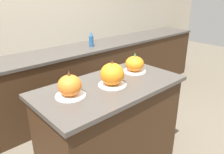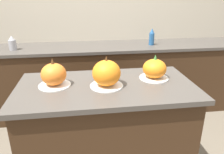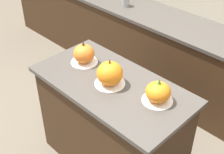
# 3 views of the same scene
# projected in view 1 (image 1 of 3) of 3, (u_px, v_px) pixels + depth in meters

# --- Properties ---
(wall_back) EXTENTS (8.00, 0.06, 2.50)m
(wall_back) POSITION_uv_depth(u_px,v_px,m) (28.00, 24.00, 2.78)
(wall_back) COLOR #B2A893
(wall_back) RESTS_ON ground_plane
(kitchen_island) EXTENTS (1.28, 0.67, 0.91)m
(kitchen_island) POSITION_uv_depth(u_px,v_px,m) (111.00, 130.00, 1.99)
(kitchen_island) COLOR #382314
(kitchen_island) RESTS_ON ground_plane
(back_counter) EXTENTS (6.00, 0.60, 0.90)m
(back_counter) POSITION_uv_depth(u_px,v_px,m) (47.00, 88.00, 2.85)
(back_counter) COLOR #382314
(back_counter) RESTS_ON ground_plane
(pumpkin_cake_left) EXTENTS (0.23, 0.23, 0.20)m
(pumpkin_cake_left) POSITION_uv_depth(u_px,v_px,m) (70.00, 86.00, 1.60)
(pumpkin_cake_left) COLOR white
(pumpkin_cake_left) RESTS_ON kitchen_island
(pumpkin_cake_center) EXTENTS (0.23, 0.23, 0.23)m
(pumpkin_cake_center) POSITION_uv_depth(u_px,v_px,m) (112.00, 75.00, 1.78)
(pumpkin_cake_center) COLOR white
(pumpkin_cake_center) RESTS_ON kitchen_island
(pumpkin_cake_right) EXTENTS (0.22, 0.22, 0.19)m
(pumpkin_cake_right) POSITION_uv_depth(u_px,v_px,m) (135.00, 64.00, 2.09)
(pumpkin_cake_right) COLOR white
(pumpkin_cake_right) RESTS_ON kitchen_island
(bottle_tall) EXTENTS (0.07, 0.07, 0.21)m
(bottle_tall) POSITION_uv_depth(u_px,v_px,m) (91.00, 39.00, 3.06)
(bottle_tall) COLOR #235184
(bottle_tall) RESTS_ON back_counter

